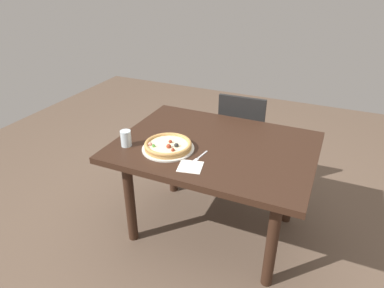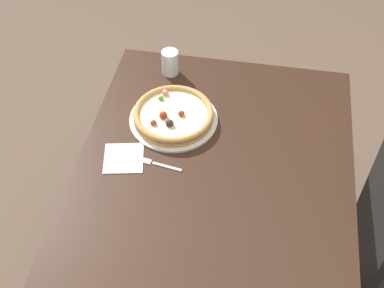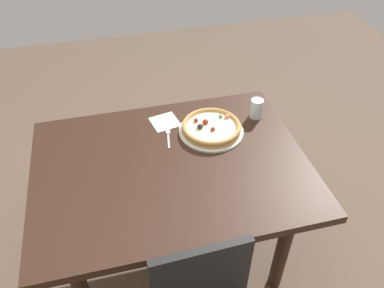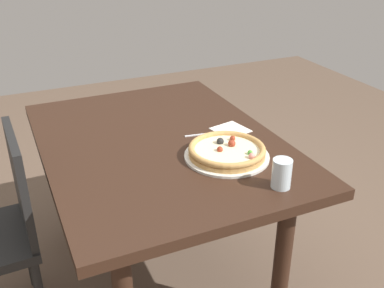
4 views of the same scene
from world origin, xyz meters
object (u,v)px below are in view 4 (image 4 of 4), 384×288
pizza (227,150)px  plate (227,156)px  dining_table (161,160)px  fork (206,134)px  napkin (231,130)px  drinking_glass (282,174)px

pizza → plate: bearing=-76.2°
pizza → dining_table: bearing=-143.4°
fork → napkin: 0.12m
napkin → drinking_glass: bearing=-8.0°
dining_table → fork: bearing=82.1°
plate → fork: bearing=175.1°
pizza → napkin: 0.26m
plate → fork: 0.23m
drinking_glass → napkin: bearing=172.0°
drinking_glass → napkin: (-0.49, 0.07, -0.05)m
fork → napkin: bearing=6.3°
drinking_glass → napkin: 0.50m
plate → napkin: size_ratio=2.42×
dining_table → drinking_glass: size_ratio=12.11×
pizza → fork: pizza is taller
dining_table → pizza: pizza is taller
pizza → fork: size_ratio=1.85×
dining_table → pizza: (0.25, 0.19, 0.12)m
dining_table → drinking_glass: 0.60m
dining_table → plate: 0.33m
dining_table → fork: size_ratio=7.85×
plate → pizza: size_ratio=1.11×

